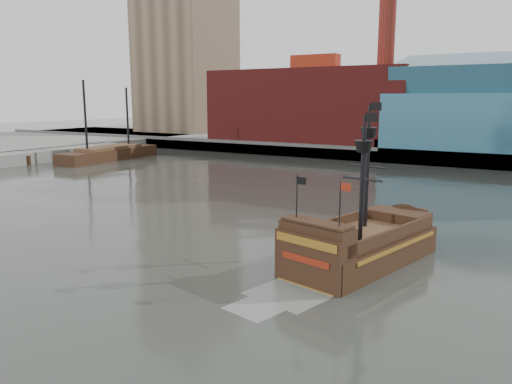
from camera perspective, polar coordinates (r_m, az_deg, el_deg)
The scene contains 7 objects.
ground at distance 34.65m, azimuth -10.33°, elevation -8.27°, with size 400.00×400.00×0.00m, color #2B2D28.
promenade_far at distance 118.92m, azimuth 20.40°, elevation 5.06°, with size 220.00×60.00×2.00m, color slate.
seawall at distance 90.20m, azimuth 16.84°, elevation 3.90°, with size 220.00×1.00×2.60m, color #4C4C49.
pier at distance 97.21m, azimuth -24.60°, elevation 3.67°, with size 6.00×40.00×2.00m, color slate.
skyline at distance 111.11m, azimuth 23.20°, elevation 16.72°, with size 149.00×45.00×62.00m.
pirate_ship at distance 34.83m, azimuth 11.82°, elevation -6.40°, with size 8.04×16.24×11.67m.
docked_vessel at distance 96.54m, azimuth -16.40°, elevation 4.13°, with size 7.04×22.41×14.98m.
Camera 1 is at (21.89, -24.46, 11.10)m, focal length 35.00 mm.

